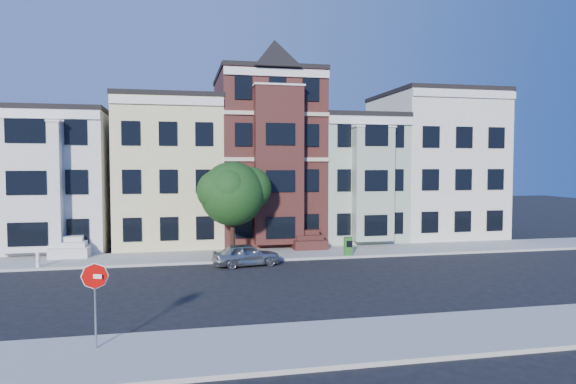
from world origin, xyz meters
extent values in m
plane|color=black|center=(0.00, 0.00, 0.00)|extent=(120.00, 120.00, 0.00)
cube|color=#9E9B93|center=(0.00, 8.00, 0.07)|extent=(60.00, 4.00, 0.15)
cube|color=#9E9B93|center=(0.00, -8.00, 0.07)|extent=(60.00, 4.00, 0.15)
cube|color=silver|center=(-15.00, 14.50, 4.50)|extent=(8.00, 9.00, 9.00)
cube|color=beige|center=(-7.00, 14.50, 5.00)|extent=(7.00, 9.00, 10.00)
cube|color=#421C18|center=(0.00, 14.50, 6.00)|extent=(7.00, 9.00, 12.00)
cube|color=#A0B198|center=(6.50, 14.50, 4.50)|extent=(6.00, 9.00, 9.00)
cube|color=silver|center=(13.50, 14.50, 5.50)|extent=(8.00, 9.00, 11.00)
imported|color=#A2A4A8|center=(-2.72, 5.01, 0.63)|extent=(3.91, 2.08, 1.27)
cube|color=#1F5E1C|center=(3.68, 6.35, 0.70)|extent=(0.58, 0.54, 1.10)
cylinder|color=white|center=(-13.80, 6.30, 0.48)|extent=(0.30, 0.30, 0.66)
camera|label=1|loc=(-6.33, -23.17, 5.62)|focal=32.00mm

